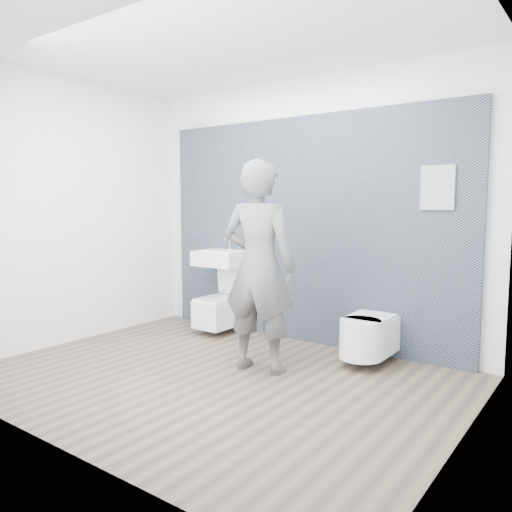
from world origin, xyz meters
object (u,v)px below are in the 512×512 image
Objects in this scene: toilet_square at (219,310)px; toilet_rounded at (367,336)px; washbasin at (221,258)px; visitor at (259,267)px.

toilet_square is 1.10× the size of toilet_rounded.
toilet_square is (-0.00, -0.05, -0.61)m from washbasin.
visitor reaches higher than washbasin.
visitor is at bearing -34.66° from toilet_square.
toilet_rounded is (1.85, -0.12, -0.60)m from washbasin.
toilet_rounded is at bearing -3.67° from washbasin.
washbasin is 0.87× the size of toilet_rounded.
washbasin is at bearing 90.00° from toilet_square.
toilet_square is 1.85m from toilet_rounded.
toilet_square is 0.39× the size of visitor.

